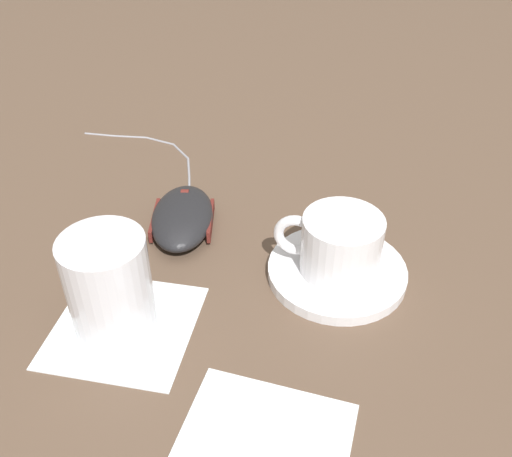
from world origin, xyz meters
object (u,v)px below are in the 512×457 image
Objects in this scene: saucer at (337,271)px; computer_mouse at (182,217)px; coffee_cup at (339,245)px; drinking_glass at (109,284)px.

saucer is 1.13× the size of computer_mouse.
computer_mouse reaches higher than saucer.
saucer is at bearing -120.50° from computer_mouse.
drinking_glass is (-0.05, 0.21, 0.01)m from coffee_cup.
drinking_glass reaches higher than saucer.
coffee_cup is at bearing 133.71° from saucer.
drinking_glass is at bearing 157.53° from computer_mouse.
coffee_cup is 0.22m from drinking_glass.
computer_mouse is (0.09, 0.16, -0.03)m from coffee_cup.
saucer is 1.49× the size of drinking_glass.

